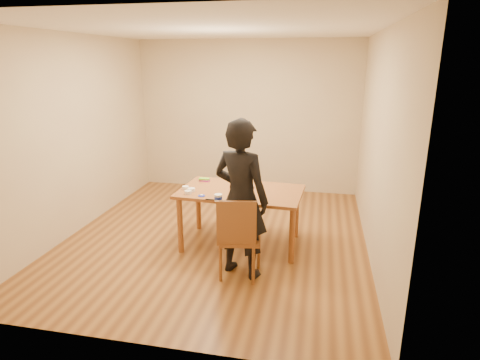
% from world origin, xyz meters
% --- Properties ---
extents(room_shell, '(4.00, 4.50, 2.70)m').
position_xyz_m(room_shell, '(0.00, 0.34, 1.35)').
color(room_shell, brown).
rests_on(room_shell, ground).
extents(dining_table, '(1.60, 1.01, 0.04)m').
position_xyz_m(dining_table, '(0.37, -0.15, 0.73)').
color(dining_table, brown).
rests_on(dining_table, floor).
extents(dining_chair, '(0.49, 0.49, 0.04)m').
position_xyz_m(dining_chair, '(0.52, -0.93, 0.45)').
color(dining_chair, brown).
rests_on(dining_chair, floor).
extents(cake_plate, '(0.31, 0.31, 0.02)m').
position_xyz_m(cake_plate, '(0.36, -0.06, 0.76)').
color(cake_plate, '#B80C13').
rests_on(cake_plate, dining_table).
extents(cake, '(0.21, 0.21, 0.07)m').
position_xyz_m(cake, '(0.36, -0.06, 0.81)').
color(cake, white).
rests_on(cake, cake_plate).
extents(frosting_dome, '(0.20, 0.20, 0.03)m').
position_xyz_m(frosting_dome, '(0.36, -0.06, 0.85)').
color(frosting_dome, white).
rests_on(frosting_dome, cake).
extents(frosting_tub, '(0.09, 0.09, 0.08)m').
position_xyz_m(frosting_tub, '(0.19, -0.60, 0.79)').
color(frosting_tub, white).
rests_on(frosting_tub, dining_table).
extents(frosting_lid, '(0.09, 0.09, 0.01)m').
position_xyz_m(frosting_lid, '(-0.06, -0.47, 0.75)').
color(frosting_lid, '#1B2BB2').
rests_on(frosting_lid, dining_table).
extents(frosting_dollop, '(0.04, 0.04, 0.02)m').
position_xyz_m(frosting_dollop, '(-0.06, -0.47, 0.77)').
color(frosting_dollop, white).
rests_on(frosting_dollop, frosting_lid).
extents(ramekin_green, '(0.08, 0.08, 0.04)m').
position_xyz_m(ramekin_green, '(-0.25, -0.42, 0.77)').
color(ramekin_green, white).
rests_on(ramekin_green, dining_table).
extents(ramekin_yellow, '(0.09, 0.09, 0.04)m').
position_xyz_m(ramekin_yellow, '(-0.34, -0.26, 0.77)').
color(ramekin_yellow, white).
rests_on(ramekin_yellow, dining_table).
extents(ramekin_multi, '(0.09, 0.09, 0.04)m').
position_xyz_m(ramekin_multi, '(-0.23, -0.33, 0.77)').
color(ramekin_multi, white).
rests_on(ramekin_multi, dining_table).
extents(candy_box_pink, '(0.14, 0.09, 0.02)m').
position_xyz_m(candy_box_pink, '(-0.20, 0.13, 0.76)').
color(candy_box_pink, '#D53299').
rests_on(candy_box_pink, dining_table).
extents(candy_box_green, '(0.14, 0.07, 0.02)m').
position_xyz_m(candy_box_green, '(-0.20, 0.14, 0.78)').
color(candy_box_green, green).
rests_on(candy_box_green, candy_box_pink).
extents(spatula, '(0.18, 0.02, 0.01)m').
position_xyz_m(spatula, '(0.12, -0.59, 0.75)').
color(spatula, black).
rests_on(spatula, dining_table).
extents(person, '(0.75, 0.62, 1.78)m').
position_xyz_m(person, '(0.52, -0.88, 0.89)').
color(person, black).
rests_on(person, floor).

